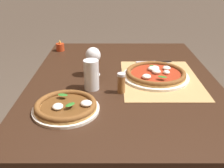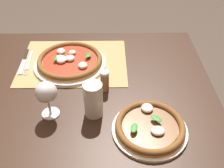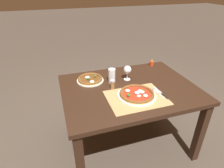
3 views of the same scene
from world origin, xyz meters
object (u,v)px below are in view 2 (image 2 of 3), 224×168
(pint_glass, at_px, (93,100))
(fork, at_px, (29,63))
(pizza_near, at_px, (70,61))
(pizza_far, at_px, (150,127))
(knife, at_px, (24,61))
(pepper_shaker, at_px, (105,81))
(wine_glass, at_px, (47,94))

(pint_glass, xyz_separation_m, fork, (0.33, -0.34, -0.06))
(pizza_near, bearing_deg, pint_glass, 111.30)
(pizza_near, distance_m, pizza_far, 0.53)
(pizza_near, xyz_separation_m, fork, (0.21, -0.01, -0.02))
(knife, bearing_deg, pepper_shaker, 152.30)
(pizza_near, distance_m, pepper_shaker, 0.25)
(wine_glass, bearing_deg, pepper_shaker, -145.87)
(wine_glass, height_order, fork, wine_glass)
(wine_glass, bearing_deg, fork, -64.18)
(pizza_near, relative_size, pint_glass, 2.39)
(knife, relative_size, pepper_shaker, 2.22)
(wine_glass, bearing_deg, pint_glass, -179.23)
(fork, relative_size, knife, 0.93)
(pizza_far, distance_m, fork, 0.69)
(pint_glass, height_order, knife, pint_glass)
(wine_glass, bearing_deg, pizza_far, 166.73)
(pizza_far, xyz_separation_m, wine_glass, (0.37, -0.09, 0.09))
(wine_glass, xyz_separation_m, fork, (0.17, -0.34, -0.10))
(fork, height_order, knife, knife)
(pizza_far, xyz_separation_m, pepper_shaker, (0.17, -0.23, 0.03))
(wine_glass, height_order, knife, wine_glass)
(pizza_far, relative_size, pint_glass, 1.90)
(wine_glass, height_order, pepper_shaker, wine_glass)
(pizza_far, bearing_deg, wine_glass, -13.27)
(wine_glass, relative_size, knife, 0.72)
(pepper_shaker, bearing_deg, fork, -28.01)
(pint_glass, bearing_deg, wine_glass, 0.77)
(fork, distance_m, knife, 0.03)
(wine_glass, distance_m, knife, 0.41)
(pizza_far, relative_size, pepper_shaker, 2.83)
(pizza_near, bearing_deg, knife, -5.95)
(pizza_near, height_order, pepper_shaker, pepper_shaker)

